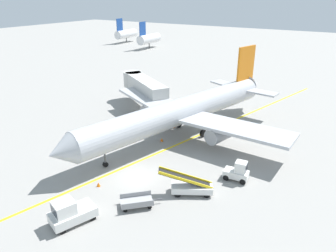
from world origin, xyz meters
TOP-DOWN VIEW (x-y plane):
  - ground_plane at (0.00, 0.00)m, footprint 300.00×300.00m
  - taxi_line_yellow at (-1.32, 5.00)m, footprint 20.38×77.51m
  - airliner at (-1.18, 11.65)m, footprint 27.89×34.87m
  - jet_bridge at (-12.48, 18.21)m, footprint 12.17×8.97m
  - pushback_tug at (-0.42, -8.31)m, footprint 3.01×4.03m
  - baggage_tug_near_wing at (8.79, 4.97)m, footprint 2.52×1.55m
  - belt_loader_forward_hold at (5.90, 0.46)m, footprint 4.96×3.57m
  - baggage_cart_loaded at (2.83, -3.75)m, footprint 3.25×3.21m
  - ground_crew_marshaller at (-7.20, 5.93)m, footprint 0.36×0.24m
  - safety_cone_nose_left at (-2.22, -3.20)m, footprint 0.36×0.36m
  - safety_cone_nose_right at (-11.77, 3.26)m, footprint 0.36×0.36m
  - safety_cone_wingtip_left at (-3.45, 13.14)m, footprint 0.36×0.36m
  - safety_cone_wingtip_right at (-2.51, 8.56)m, footprint 0.36×0.36m
  - safety_cone_tail_area at (-10.64, 16.18)m, footprint 0.36×0.36m
  - distant_aircraft_far_left at (-60.76, 74.17)m, footprint 3.00×10.10m
  - distant_aircraft_mid_left at (-45.63, 67.42)m, footprint 3.00×10.10m

SIDE VIEW (x-z plane):
  - ground_plane at x=0.00m, z-range 0.00..0.00m
  - taxi_line_yellow at x=-1.32m, z-range 0.00..0.01m
  - safety_cone_nose_left at x=-2.22m, z-range 0.00..0.44m
  - safety_cone_nose_right at x=-11.77m, z-range 0.00..0.44m
  - safety_cone_wingtip_left at x=-3.45m, z-range 0.00..0.44m
  - safety_cone_wingtip_right at x=-2.51m, z-range 0.00..0.44m
  - safety_cone_tail_area at x=-10.64m, z-range 0.00..0.44m
  - baggage_cart_loaded at x=2.83m, z-range 0.00..0.94m
  - belt_loader_forward_hold at x=5.90m, z-range -0.52..2.07m
  - ground_crew_marshaller at x=-7.20m, z-range 0.06..1.76m
  - baggage_tug_near_wing at x=8.79m, z-range -0.12..1.98m
  - pushback_tug at x=-0.42m, z-range -0.11..2.09m
  - distant_aircraft_far_left at x=-60.76m, z-range -1.18..7.62m
  - distant_aircraft_mid_left at x=-45.63m, z-range -1.18..7.62m
  - airliner at x=-1.18m, z-range -1.63..8.47m
  - jet_bridge at x=-12.48m, z-range 1.12..5.97m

